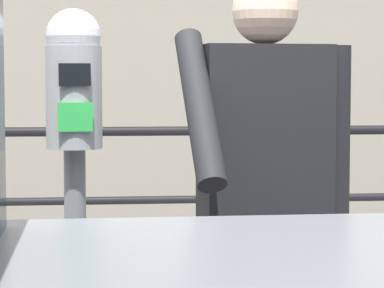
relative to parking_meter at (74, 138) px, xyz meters
name	(u,v)px	position (x,y,z in m)	size (l,w,h in m)	color
parking_meter	(74,138)	(0.00, 0.00, 0.00)	(0.18, 0.19, 1.55)	slate
pedestrian_at_meter	(265,191)	(0.63, 0.09, -0.19)	(0.61, 0.55, 1.66)	brown
background_railing	(77,171)	(-0.10, 2.79, -0.40)	(24.06, 0.06, 1.02)	black
backdrop_wall	(88,36)	(-0.10, 6.10, 0.62)	(32.00, 0.50, 3.79)	#ADA38E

